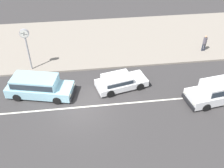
% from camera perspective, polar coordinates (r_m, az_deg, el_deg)
% --- Properties ---
extents(ground_plane, '(160.00, 160.00, 0.00)m').
position_cam_1_polar(ground_plane, '(18.70, -6.52, -5.01)').
color(ground_plane, '#383535').
extents(lane_centre_stripe, '(50.40, 0.14, 0.01)m').
position_cam_1_polar(lane_centre_stripe, '(18.70, -6.52, -5.00)').
color(lane_centre_stripe, silver).
rests_on(lane_centre_stripe, ground).
extents(kerb_strip, '(68.00, 10.00, 0.15)m').
position_cam_1_polar(kerb_strip, '(26.48, -7.33, 9.09)').
color(kerb_strip, gray).
rests_on(kerb_strip, ground).
extents(minivan_white_2, '(4.98, 2.39, 1.56)m').
position_cam_1_polar(minivan_white_2, '(20.26, 22.65, -1.21)').
color(minivan_white_2, white).
rests_on(minivan_white_2, ground).
extents(minivan_pale_blue_3, '(5.17, 2.88, 1.56)m').
position_cam_1_polar(minivan_pale_blue_3, '(19.85, -15.84, -0.34)').
color(minivan_pale_blue_3, '#93C6D6').
rests_on(minivan_pale_blue_3, ground).
extents(hatchback_white_4, '(4.24, 2.52, 1.10)m').
position_cam_1_polar(hatchback_white_4, '(19.94, 1.71, 0.60)').
color(hatchback_white_4, white).
rests_on(hatchback_white_4, ground).
extents(street_clock, '(0.71, 0.22, 3.64)m').
position_cam_1_polar(street_clock, '(21.74, -18.31, 9.19)').
color(street_clock, '#9E9EA3').
rests_on(street_clock, kerb_strip).
extents(pedestrian_by_shop, '(0.34, 0.34, 1.55)m').
position_cam_1_polar(pedestrian_by_shop, '(25.64, 19.54, 8.61)').
color(pedestrian_by_shop, '#232838').
rests_on(pedestrian_by_shop, kerb_strip).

